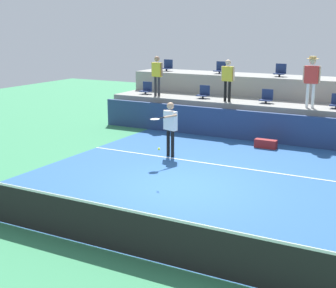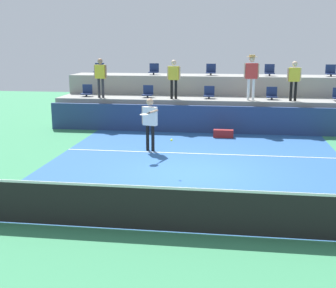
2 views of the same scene
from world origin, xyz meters
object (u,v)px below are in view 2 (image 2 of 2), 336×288
tennis_player (150,119)px  spectator_in_white (294,77)px  stadium_chair_lower_left (148,92)px  stadium_chair_upper_left (154,70)px  spectator_with_hat (252,72)px  stadium_chair_lower_far_left (87,91)px  spectator_in_grey (174,76)px  stadium_chair_lower_center (209,93)px  stadium_chair_upper_center (211,70)px  stadium_chair_lower_right (272,94)px  stadium_chair_upper_right (270,71)px  spectator_leaning_on_rail (100,74)px  stadium_chair_upper_far_right (331,72)px  stadium_chair_upper_far_left (99,70)px  equipment_bag (223,134)px  tennis_ball (172,140)px

tennis_player → spectator_in_white: bearing=39.7°
stadium_chair_lower_left → spectator_in_white: 6.12m
stadium_chair_upper_left → tennis_player: 6.63m
spectator_with_hat → spectator_in_white: (1.69, 0.00, -0.20)m
stadium_chair_lower_far_left → spectator_in_grey: 4.00m
stadium_chair_lower_center → spectator_in_white: size_ratio=0.33×
stadium_chair_lower_far_left → stadium_chair_upper_center: bearing=18.6°
stadium_chair_lower_right → stadium_chair_upper_center: (-2.63, 1.80, 0.85)m
stadium_chair_upper_center → spectator_in_grey: 2.62m
stadium_chair_lower_far_left → stadium_chair_lower_right: same height
stadium_chair_lower_far_left → stadium_chair_upper_center: 5.70m
stadium_chair_upper_right → spectator_leaning_on_rail: size_ratio=0.31×
spectator_leaning_on_rail → spectator_in_grey: 3.15m
stadium_chair_lower_center → stadium_chair_upper_far_right: bearing=18.9°
stadium_chair_upper_far_left → stadium_chair_upper_center: bearing=0.0°
equipment_bag → tennis_ball: bearing=-104.3°
stadium_chair_lower_far_left → tennis_ball: 8.69m
stadium_chair_upper_far_left → stadium_chair_upper_right: (7.93, 0.00, 0.00)m
stadium_chair_upper_far_left → stadium_chair_upper_far_right: size_ratio=1.00×
tennis_player → spectator_with_hat: 5.63m
stadium_chair_upper_far_right → spectator_in_white: spectator_in_white is taller
stadium_chair_lower_far_left → spectator_in_white: bearing=-2.5°
tennis_player → equipment_bag: 3.65m
tennis_ball → stadium_chair_lower_left: bearing=105.4°
stadium_chair_lower_far_left → stadium_chair_upper_far_right: stadium_chair_upper_far_right is taller
stadium_chair_lower_center → stadium_chair_upper_left: size_ratio=1.00×
stadium_chair_upper_center → stadium_chair_upper_far_right: (5.30, 0.00, 0.00)m
stadium_chair_lower_right → tennis_ball: size_ratio=7.65×
stadium_chair_lower_center → spectator_in_grey: (-1.47, -0.38, 0.75)m
stadium_chair_lower_right → stadium_chair_upper_left: size_ratio=1.00×
tennis_ball → equipment_bag: (1.32, 5.19, -0.81)m
stadium_chair_lower_far_left → stadium_chair_upper_left: (2.69, 1.80, 0.85)m
stadium_chair_lower_far_left → stadium_chair_upper_center: stadium_chair_upper_center is taller
stadium_chair_upper_right → spectator_in_white: (0.81, -2.18, -0.12)m
spectator_in_grey → spectator_in_white: (4.88, 0.00, -0.02)m
stadium_chair_upper_far_right → stadium_chair_upper_right: bearing=180.0°
stadium_chair_lower_left → stadium_chair_upper_center: stadium_chair_upper_center is taller
stadium_chair_upper_center → spectator_leaning_on_rail: (-4.59, -2.18, -0.07)m
stadium_chair_upper_far_right → spectator_leaning_on_rail: size_ratio=0.31×
stadium_chair_upper_far_right → stadium_chair_upper_far_left: bearing=180.0°
stadium_chair_lower_right → equipment_bag: (-1.92, -2.07, -1.31)m
stadium_chair_upper_left → spectator_in_white: bearing=-19.7°
stadium_chair_lower_right → spectator_leaning_on_rail: spectator_leaning_on_rail is taller
spectator_leaning_on_rail → spectator_with_hat: bearing=-0.0°
stadium_chair_upper_center → spectator_leaning_on_rail: 5.08m
stadium_chair_upper_far_left → spectator_with_hat: bearing=-17.2°
stadium_chair_lower_center → stadium_chair_upper_left: bearing=146.2°
spectator_in_white → spectator_in_grey: bearing=-180.0°
stadium_chair_upper_far_right → spectator_in_white: size_ratio=0.33×
stadium_chair_upper_right → spectator_with_hat: size_ratio=0.28×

